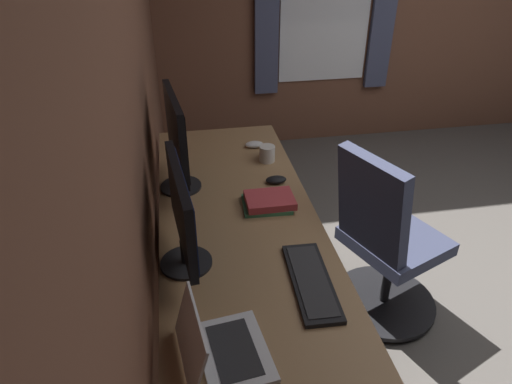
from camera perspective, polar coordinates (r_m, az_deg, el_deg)
The scene contains 15 objects.
wall_back at distance 1.71m, azimuth -16.28°, elevation 9.64°, with size 5.30×0.10×2.60m, color brown.
window_panel at distance 4.19m, azimuth 8.63°, elevation 21.97°, with size 0.02×0.78×1.29m, color white.
curtain_near at distance 4.34m, azimuth 15.62°, elevation 21.58°, with size 0.05×0.20×1.45m, color #4C5170.
curtain_far at distance 4.03m, azimuth 1.34°, elevation 21.92°, with size 0.05×0.20×1.45m, color #4C5170.
desk at distance 1.98m, azimuth -1.44°, elevation -7.10°, with size 2.26×0.70×0.73m.
drawer_pedestal at distance 2.32m, azimuth -2.67°, elevation -10.67°, with size 0.40×0.51×0.69m.
monitor_primary at distance 1.69m, azimuth -9.06°, elevation -2.59°, with size 0.50×0.20×0.41m.
monitor_secondary at distance 2.19m, azimuth -9.71°, elevation 6.59°, with size 0.47×0.20×0.47m.
laptop_leftmost at distance 1.47m, azimuth -4.81°, elevation -18.41°, with size 0.31×0.30×0.20m.
keyboard_main at distance 1.74m, azimuth 6.82°, elevation -10.84°, with size 0.43×0.16×0.02m.
mouse_main at distance 2.67m, azimuth -0.22°, elevation 5.86°, with size 0.06×0.10×0.03m, color silver.
mouse_spare at distance 2.31m, azimuth 2.48°, elevation 1.52°, with size 0.06×0.10×0.03m, color black.
book_stack_near at distance 2.12m, azimuth 1.56°, elevation -1.18°, with size 0.19×0.24×0.05m.
coffee_mug at distance 2.51m, azimuth 1.36°, elevation 4.77°, with size 0.12×0.08×0.09m.
office_chair at distance 2.43m, azimuth 15.50°, elevation -6.42°, with size 0.57×0.61×0.97m.
Camera 1 is at (-1.59, 1.96, 1.91)m, focal length 32.56 mm.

